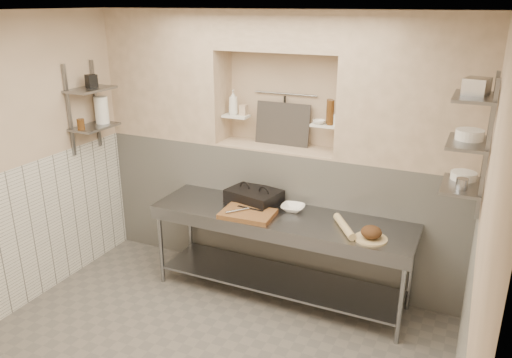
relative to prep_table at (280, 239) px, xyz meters
The scene contains 47 objects.
ceiling 2.52m from the prep_table, 102.20° to the right, with size 4.00×3.90×0.10m, color silver.
wall_left 2.70m from the prep_table, 152.84° to the right, with size 0.10×3.90×2.80m, color beige.
wall_right 2.28m from the prep_table, 33.40° to the right, with size 0.10×3.90×2.80m, color beige.
wall_back 1.14m from the prep_table, 107.39° to the left, with size 4.00×0.10×2.80m, color beige.
backwall_lower 0.62m from the prep_table, 114.30° to the left, with size 4.00×0.40×1.40m, color silver.
alcove_sill 0.99m from the prep_table, 114.30° to the left, with size 1.30×0.40×0.02m, color beige.
backwall_pillar_left 2.22m from the prep_table, 160.27° to the left, with size 1.35×0.40×1.40m, color beige.
backwall_pillar_right 1.89m from the prep_table, 27.93° to the left, with size 1.35×0.40×1.40m, color beige.
backwall_header 2.05m from the prep_table, 114.30° to the left, with size 1.30×0.40×0.40m, color beige.
wainscot_left 2.54m from the prep_table, 152.22° to the right, with size 0.02×3.90×1.40m, color silver.
wainscot_right 2.10m from the prep_table, 34.31° to the right, with size 0.02×3.90×1.40m, color silver.
alcove_shelf_left 1.42m from the prep_table, 143.13° to the left, with size 0.28×0.16×0.03m, color white.
alcove_shelf_right 1.22m from the prep_table, 66.70° to the left, with size 0.28×0.16×0.03m, color white.
utensil_rail 1.52m from the prep_table, 109.15° to the left, with size 0.02×0.02×0.70m, color gray.
hanging_steel 1.37m from the prep_table, 109.65° to the left, with size 0.02×0.02×0.30m, color black.
splash_panel 1.23m from the prep_table, 110.99° to the left, with size 0.60×0.02×0.45m, color #383330.
shelf_rail_left_a 2.51m from the prep_table, behind, with size 0.03×0.03×0.95m, color slate.
shelf_rail_left_b 2.54m from the prep_table, behind, with size 0.03×0.03×0.95m, color slate.
wall_shelf_left_lower 2.31m from the prep_table, behind, with size 0.30×0.50×0.03m, color slate.
wall_shelf_left_upper 2.50m from the prep_table, behind, with size 0.30×0.50×0.03m, color slate.
shelf_rail_right_a 2.10m from the prep_table, ahead, with size 0.03×0.03×1.05m, color slate.
shelf_rail_right_b 2.13m from the prep_table, 10.97° to the right, with size 0.03×0.03×1.05m, color slate.
wall_shelf_right_lower 1.81m from the prep_table, ahead, with size 0.30×0.50×0.03m, color slate.
wall_shelf_right_mid 2.00m from the prep_table, ahead, with size 0.30×0.50×0.03m, color slate.
wall_shelf_right_upper 2.23m from the prep_table, ahead, with size 0.30×0.50×0.03m, color slate.
prep_table is the anchor object (origin of this frame).
panini_press 0.53m from the prep_table, 153.09° to the left, with size 0.59×0.48×0.14m.
cutting_board 0.42m from the prep_table, 152.40° to the right, with size 0.51×0.36×0.05m, color brown.
knife_blade 0.42m from the prep_table, 165.39° to the right, with size 0.28×0.03×0.01m, color gray.
tongs 0.52m from the prep_table, 153.64° to the right, with size 0.02×0.02×0.25m, color gray.
mixing_bowl 0.34m from the prep_table, 66.43° to the left, with size 0.23×0.23×0.06m, color white.
rolling_pin 0.72m from the prep_table, ahead, with size 0.07×0.07×0.46m, color tan.
bread_board 0.97m from the prep_table, ahead, with size 0.29×0.29×0.02m, color tan.
bread_loaf 0.99m from the prep_table, ahead, with size 0.18×0.18×0.11m, color #4C2D19.
bottle_soap 1.55m from the prep_table, 144.09° to the left, with size 0.10×0.10×0.27m, color white.
jar_alcove 1.44m from the prep_table, 138.80° to the left, with size 0.07×0.07×0.11m, color beige.
bowl_alcove 1.23m from the prep_table, 71.37° to the left, with size 0.12×0.12×0.04m, color white.
condiment_a 1.35m from the prep_table, 61.76° to the left, with size 0.07×0.07×0.25m, color #4A2B10.
condiment_b 1.36m from the prep_table, 66.13° to the left, with size 0.06×0.06×0.24m, color #4A2B10.
condiment_c 1.30m from the prep_table, 56.62° to the left, with size 0.07×0.07×0.11m, color white.
jug_left 2.37m from the prep_table, behind, with size 0.14×0.14×0.29m, color white.
jar_left 2.36m from the prep_table, behind, with size 0.08×0.08×0.11m, color #4A2B10.
box_left_upper 2.54m from the prep_table, behind, with size 0.10×0.10×0.14m, color black.
bowl_right 1.82m from the prep_table, ahead, with size 0.20×0.20×0.06m, color white.
canister_right 1.85m from the prep_table, ahead, with size 0.09×0.09×0.09m, color gray.
bowl_right_mid 2.03m from the prep_table, ahead, with size 0.21×0.21×0.08m, color white.
basket_right 2.28m from the prep_table, ahead, with size 0.16×0.20×0.13m, color gray.
Camera 1 is at (1.90, -2.96, 2.87)m, focal length 35.00 mm.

